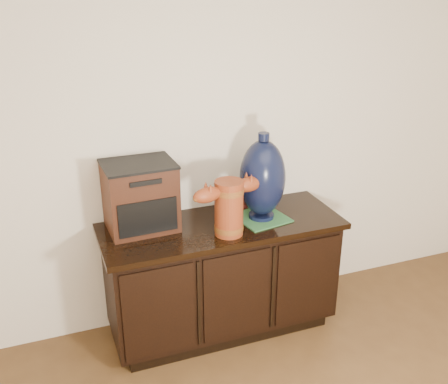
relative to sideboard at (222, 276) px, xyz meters
name	(u,v)px	position (x,y,z in m)	size (l,w,h in m)	color
sideboard	(222,276)	(0.00, 0.00, 0.00)	(1.46, 0.56, 0.75)	black
terracotta_vessel	(229,205)	(-0.01, -0.14, 0.55)	(0.46, 0.20, 0.33)	#933C1A
tv_radio	(140,196)	(-0.46, 0.12, 0.57)	(0.42, 0.34, 0.41)	#37190D
green_mat	(261,218)	(0.25, -0.02, 0.37)	(0.29, 0.29, 0.01)	#2E6737
lamp_base	(262,178)	(0.25, -0.02, 0.63)	(0.32, 0.32, 0.54)	black
spray_can	(243,194)	(0.21, 0.17, 0.46)	(0.07, 0.07, 0.19)	#5B120F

